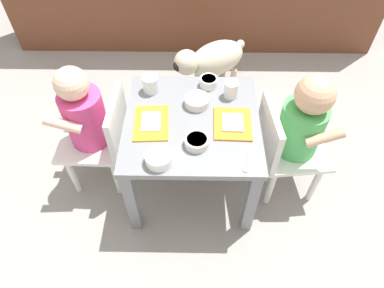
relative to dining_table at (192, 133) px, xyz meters
The scene contains 14 objects.
ground_plane 0.35m from the dining_table, ahead, with size 7.00×7.00×0.00m, color gray.
dining_table is the anchor object (origin of this frame).
seated_child_left 0.43m from the dining_table, behind, with size 0.29×0.29×0.64m.
seated_child_right 0.43m from the dining_table, ahead, with size 0.31×0.31×0.64m.
dog 0.71m from the dining_table, 81.74° to the left, with size 0.44×0.34×0.33m.
food_tray_left 0.18m from the dining_table, behind, with size 0.14×0.19×0.02m.
food_tray_right 0.18m from the dining_table, ahead, with size 0.15×0.18×0.02m.
water_cup_left 0.24m from the dining_table, 42.04° to the left, with size 0.06×0.06×0.07m.
water_cup_right 0.27m from the dining_table, 135.35° to the left, with size 0.07×0.07×0.07m.
cereal_bowl_right_side 0.24m from the dining_table, 71.86° to the left, with size 0.08×0.08×0.04m.
veggie_bowl_far 0.16m from the dining_table, 81.29° to the right, with size 0.09×0.09×0.03m.
veggie_bowl_near 0.13m from the dining_table, 78.25° to the left, with size 0.10×0.10×0.04m.
cereal_bowl_left_side 0.26m from the dining_table, 118.55° to the right, with size 0.10×0.10×0.04m.
spoon_by_left_tray 0.30m from the dining_table, 47.27° to the right, with size 0.04×0.10×0.01m.
Camera 1 is at (0.01, -0.94, 1.40)m, focal length 31.92 mm.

